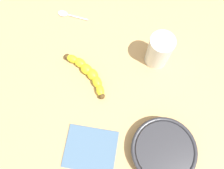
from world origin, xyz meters
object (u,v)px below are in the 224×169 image
object	(u,v)px
banana	(88,72)
teaspoon	(65,14)
smoothie_glass	(159,51)
ceramic_bowl	(163,150)

from	to	relation	value
banana	teaspoon	distance (cm)	24.45
banana	teaspoon	world-z (taller)	banana
smoothie_glass	ceramic_bowl	xyz separation A→B (cm)	(9.20, -27.46, -3.14)
banana	smoothie_glass	distance (cm)	22.85
ceramic_bowl	smoothie_glass	bearing A→B (deg)	108.52
banana	smoothie_glass	bearing A→B (deg)	-116.72
teaspoon	banana	bearing A→B (deg)	128.73
smoothie_glass	teaspoon	bearing A→B (deg)	169.66
banana	ceramic_bowl	xyz separation A→B (cm)	(28.13, -15.33, 0.94)
banana	smoothie_glass	size ratio (longest dim) A/B	1.44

